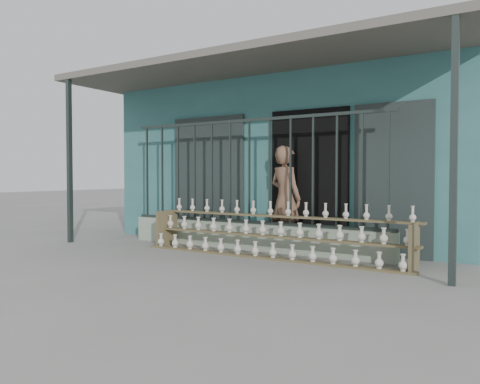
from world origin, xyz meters
The scene contains 6 objects.
ground centered at (0.00, 0.00, 0.00)m, with size 60.00×60.00×0.00m, color slate.
workshop_building centered at (0.00, 4.23, 1.62)m, with size 7.40×6.60×3.21m.
parapet_wall centered at (0.00, 1.30, 0.23)m, with size 5.00×0.20×0.45m, color gray.
security_fence centered at (0.00, 1.30, 1.35)m, with size 5.00×0.04×1.80m.
shelf_rack centered at (0.65, 0.88, 0.36)m, with size 4.50×0.68×0.85m.
elderly_woman centered at (0.56, 1.55, 0.89)m, with size 0.65×0.43×1.78m, color brown.
Camera 1 is at (4.09, -5.60, 1.27)m, focal length 35.00 mm.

